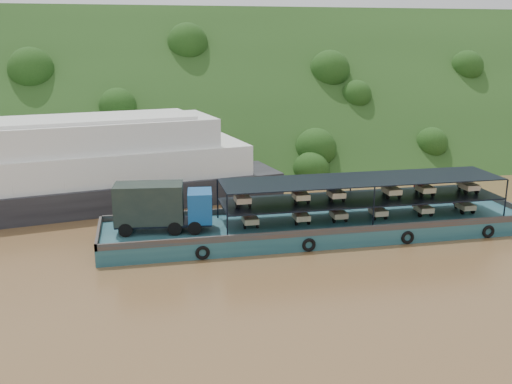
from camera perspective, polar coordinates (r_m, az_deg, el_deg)
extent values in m
plane|color=brown|center=(45.90, 3.23, -4.67)|extent=(160.00, 160.00, 0.00)
cube|color=#1A3312|center=(80.04, -3.48, 3.80)|extent=(140.00, 39.60, 39.60)
cube|color=#16414D|center=(46.79, 6.39, -3.58)|extent=(35.00, 7.00, 1.20)
cube|color=#592D19|center=(49.63, 5.20, -1.44)|extent=(35.00, 0.20, 0.50)
cube|color=#592D19|center=(43.48, 7.81, -3.90)|extent=(35.00, 0.20, 0.50)
cube|color=#592D19|center=(54.42, 24.11, -1.24)|extent=(0.20, 7.00, 0.50)
cube|color=#592D19|center=(44.44, -15.48, -3.90)|extent=(0.20, 7.00, 0.50)
torus|color=black|center=(41.49, -5.36, -6.08)|extent=(1.06, 0.26, 1.06)
torus|color=black|center=(43.04, 5.32, -5.29)|extent=(1.06, 0.26, 1.06)
torus|color=black|center=(45.95, 14.93, -4.43)|extent=(1.06, 0.26, 1.06)
torus|color=black|center=(49.42, 22.22, -3.68)|extent=(1.06, 0.26, 1.06)
cylinder|color=black|center=(43.58, -12.90, -3.71)|extent=(1.10, 0.49, 1.07)
cylinder|color=black|center=(45.69, -12.56, -2.82)|extent=(1.10, 0.49, 1.07)
cylinder|color=black|center=(43.24, -8.13, -3.62)|extent=(1.10, 0.49, 1.07)
cylinder|color=black|center=(45.37, -8.01, -2.73)|extent=(1.10, 0.49, 1.07)
cylinder|color=black|center=(43.19, -6.15, -3.58)|extent=(1.10, 0.49, 1.07)
cylinder|color=black|center=(45.32, -6.12, -2.69)|extent=(1.10, 0.49, 1.07)
cube|color=black|center=(44.31, -9.18, -2.99)|extent=(7.47, 3.15, 0.21)
cube|color=navy|center=(43.84, -5.63, -1.39)|extent=(2.09, 2.75, 2.35)
cube|color=black|center=(43.73, -4.45, -0.82)|extent=(0.31, 2.13, 0.96)
cube|color=black|center=(43.95, -10.65, -1.10)|extent=(5.37, 3.12, 2.98)
cube|color=black|center=(47.32, 10.50, -0.67)|extent=(23.00, 5.00, 0.12)
cube|color=black|center=(46.92, 10.59, 1.26)|extent=(23.00, 5.00, 0.08)
cylinder|color=black|center=(41.97, -2.89, -2.46)|extent=(0.12, 0.12, 3.30)
cylinder|color=black|center=(46.71, -3.86, -0.67)|extent=(0.12, 0.12, 3.30)
cylinder|color=black|center=(45.12, 11.69, -1.51)|extent=(0.12, 0.12, 3.30)
cylinder|color=black|center=(49.56, 9.41, 0.07)|extent=(0.12, 0.12, 3.30)
cylinder|color=black|center=(50.74, 23.70, -0.66)|extent=(0.12, 0.12, 3.30)
cylinder|color=black|center=(54.73, 20.72, 0.70)|extent=(0.12, 0.12, 3.30)
cylinder|color=black|center=(46.07, -0.94, -2.66)|extent=(0.12, 0.52, 0.52)
cylinder|color=black|center=(44.30, -1.13, -3.39)|extent=(0.14, 0.52, 0.52)
cylinder|color=black|center=(44.49, 0.14, -3.31)|extent=(0.14, 0.52, 0.52)
cube|color=#C5BB8B|center=(44.61, -0.58, -2.79)|extent=(1.15, 1.50, 0.44)
cube|color=red|center=(45.64, -0.87, -2.15)|extent=(0.55, 0.80, 0.80)
cube|color=red|center=(45.30, -0.82, -1.62)|extent=(0.50, 0.10, 0.10)
cylinder|color=black|center=(47.00, 4.05, -2.34)|extent=(0.12, 0.52, 0.52)
cylinder|color=black|center=(45.22, 4.06, -3.04)|extent=(0.14, 0.52, 0.52)
cylinder|color=black|center=(45.50, 5.27, -2.96)|extent=(0.14, 0.52, 0.52)
cube|color=beige|center=(45.57, 4.55, -2.46)|extent=(1.15, 1.50, 0.44)
cube|color=red|center=(46.57, 4.16, -1.84)|extent=(0.55, 0.80, 0.80)
cube|color=red|center=(46.25, 4.24, -1.31)|extent=(0.50, 0.10, 0.10)
cylinder|color=black|center=(47.93, 7.65, -2.10)|extent=(0.12, 0.52, 0.52)
cylinder|color=black|center=(46.15, 7.80, -2.77)|extent=(0.14, 0.52, 0.52)
cylinder|color=black|center=(46.48, 8.97, -2.69)|extent=(0.14, 0.52, 0.52)
cube|color=tan|center=(46.53, 8.25, -2.20)|extent=(1.15, 1.50, 0.44)
cube|color=#B70C15|center=(47.51, 7.79, -1.60)|extent=(0.55, 0.80, 0.80)
cube|color=#B70C15|center=(47.19, 7.89, -1.09)|extent=(0.50, 0.10, 0.10)
cylinder|color=black|center=(49.15, 11.43, -1.83)|extent=(0.12, 0.52, 0.52)
cylinder|color=black|center=(47.38, 11.73, -2.48)|extent=(0.14, 0.52, 0.52)
cylinder|color=black|center=(47.78, 12.83, -2.40)|extent=(0.14, 0.52, 0.52)
cube|color=beige|center=(47.79, 12.13, -1.93)|extent=(1.15, 1.50, 0.44)
cube|color=#B90C12|center=(48.75, 11.60, -1.35)|extent=(0.55, 0.80, 0.80)
cube|color=#B90C12|center=(48.43, 11.73, -0.84)|extent=(0.50, 0.10, 0.10)
cylinder|color=black|center=(50.86, 15.64, -1.53)|extent=(0.12, 0.52, 0.52)
cylinder|color=black|center=(49.11, 16.08, -2.14)|extent=(0.14, 0.52, 0.52)
cylinder|color=black|center=(49.58, 17.10, -2.06)|extent=(0.14, 0.52, 0.52)
cube|color=beige|center=(49.55, 16.43, -1.61)|extent=(1.15, 1.50, 0.44)
cube|color=#AD0B13|center=(50.47, 15.84, -1.06)|extent=(0.55, 0.80, 0.80)
cube|color=#AD0B13|center=(50.17, 15.98, -0.57)|extent=(0.50, 0.10, 0.10)
cylinder|color=black|center=(52.73, 19.37, -1.25)|extent=(0.12, 0.52, 0.52)
cylinder|color=black|center=(51.00, 19.92, -1.83)|extent=(0.14, 0.52, 0.52)
cylinder|color=black|center=(51.53, 20.86, -1.76)|extent=(0.14, 0.52, 0.52)
cube|color=#C0B588|center=(51.46, 20.22, -1.32)|extent=(1.15, 1.50, 0.44)
cube|color=red|center=(52.35, 19.59, -0.79)|extent=(0.55, 0.80, 0.80)
cube|color=red|center=(52.06, 19.75, -0.32)|extent=(0.50, 0.10, 0.10)
cylinder|color=black|center=(45.48, -1.69, -0.64)|extent=(0.12, 0.52, 0.52)
cylinder|color=black|center=(43.69, -1.92, -1.30)|extent=(0.14, 0.52, 0.52)
cylinder|color=black|center=(43.86, -0.63, -1.22)|extent=(0.14, 0.52, 0.52)
cube|color=beige|center=(44.01, -1.36, -0.71)|extent=(1.15, 1.50, 0.44)
cube|color=red|center=(45.06, -1.63, -0.10)|extent=(0.55, 0.80, 0.80)
cube|color=red|center=(44.74, -1.59, 0.45)|extent=(0.50, 0.10, 0.10)
cylinder|color=black|center=(46.50, 4.00, -0.32)|extent=(0.12, 0.52, 0.52)
cylinder|color=black|center=(44.70, 4.01, -0.95)|extent=(0.14, 0.52, 0.52)
cylinder|color=black|center=(44.98, 5.24, -0.88)|extent=(0.14, 0.52, 0.52)
cube|color=beige|center=(45.07, 4.51, -0.38)|extent=(1.15, 1.50, 0.44)
cube|color=red|center=(46.09, 4.11, 0.21)|extent=(0.55, 0.80, 0.80)
cube|color=red|center=(45.78, 4.19, 0.75)|extent=(0.50, 0.10, 0.10)
cylinder|color=black|center=(47.37, 7.42, -0.13)|extent=(0.12, 0.52, 0.52)
cylinder|color=black|center=(45.57, 7.57, -0.73)|extent=(0.14, 0.52, 0.52)
cylinder|color=black|center=(45.91, 8.75, -0.66)|extent=(0.14, 0.52, 0.52)
cube|color=beige|center=(45.97, 8.03, -0.18)|extent=(1.15, 1.50, 0.44)
cube|color=#192B98|center=(46.97, 7.56, 0.39)|extent=(0.55, 0.80, 0.80)
cube|color=#192B98|center=(46.66, 7.67, 0.93)|extent=(0.50, 0.10, 0.10)
cylinder|color=black|center=(49.13, 12.71, 0.17)|extent=(0.12, 0.52, 0.52)
cylinder|color=black|center=(47.35, 13.05, -0.40)|extent=(0.14, 0.52, 0.52)
cylinder|color=black|center=(47.77, 14.14, -0.33)|extent=(0.14, 0.52, 0.52)
cube|color=beige|center=(47.78, 13.44, 0.13)|extent=(1.15, 1.50, 0.44)
cube|color=#C8B58D|center=(48.74, 12.88, 0.68)|extent=(0.55, 0.80, 0.80)
cube|color=#C8B58D|center=(48.45, 13.02, 1.19)|extent=(0.50, 0.10, 0.10)
cylinder|color=black|center=(50.42, 15.79, 0.35)|extent=(0.12, 0.52, 0.52)
cylinder|color=black|center=(48.66, 16.23, -0.20)|extent=(0.14, 0.52, 0.52)
cylinder|color=black|center=(49.13, 17.26, -0.14)|extent=(0.14, 0.52, 0.52)
cube|color=beige|center=(49.11, 16.58, 0.32)|extent=(1.15, 1.50, 0.44)
cube|color=red|center=(50.04, 15.98, 0.84)|extent=(0.55, 0.80, 0.80)
cube|color=red|center=(49.76, 16.13, 1.34)|extent=(0.50, 0.10, 0.10)
cylinder|color=black|center=(52.39, 19.69, 0.57)|extent=(0.12, 0.52, 0.52)
cylinder|color=black|center=(50.65, 20.25, 0.04)|extent=(0.14, 0.52, 0.52)
cylinder|color=black|center=(51.18, 21.20, 0.10)|extent=(0.14, 0.52, 0.52)
cube|color=beige|center=(51.12, 20.55, 0.54)|extent=(1.15, 1.50, 0.44)
cube|color=beige|center=(52.02, 19.90, 1.04)|extent=(0.55, 0.80, 0.80)
cube|color=beige|center=(51.75, 20.07, 1.53)|extent=(0.50, 0.10, 0.10)
cube|color=black|center=(57.29, -18.78, -0.17)|extent=(42.92, 17.98, 2.50)
cube|color=silver|center=(56.68, -19.01, 2.48)|extent=(36.57, 15.80, 2.92)
cube|color=silver|center=(56.19, -19.25, 5.28)|extent=(30.23, 13.61, 2.71)
cube|color=silver|center=(55.97, -19.38, 6.80)|extent=(25.94, 11.81, 0.31)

